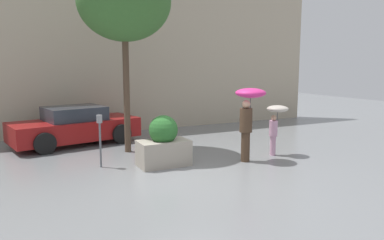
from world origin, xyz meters
The scene contains 8 objects.
ground_plane centered at (0.00, 0.00, 0.00)m, with size 40.00×40.00×0.00m, color slate.
building_facade centered at (0.00, 6.50, 3.00)m, with size 18.00×0.30×6.00m.
planter_box centered at (-0.14, 1.10, 0.57)m, with size 1.29×0.75×1.31m.
person_adult centered at (2.07, 0.53, 1.44)m, with size 0.81×0.81×1.97m.
person_child centered at (3.14, 0.72, 1.07)m, with size 0.61×0.61×1.44m.
parked_car_near centered at (-1.75, 4.83, 0.58)m, with size 4.21×2.50×1.23m.
street_tree centered at (-0.52, 2.99, 4.33)m, with size 2.65×2.65×5.48m.
parking_meter centered at (-1.63, 1.65, 0.96)m, with size 0.14×0.14×1.34m.
Camera 1 is at (-3.62, -7.63, 2.60)m, focal length 35.00 mm.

